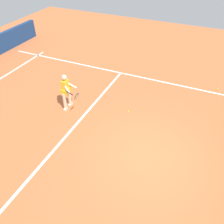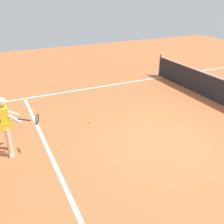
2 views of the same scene
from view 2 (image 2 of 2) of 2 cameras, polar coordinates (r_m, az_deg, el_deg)
The scene contains 6 objects.
ground_plane at distance 7.66m, azimuth 10.77°, elevation -6.05°, with size 28.22×28.22×0.00m, color #C66638.
service_line_marking at distance 6.59m, azimuth -11.79°, elevation -11.85°, with size 9.81×0.10×0.01m, color white.
sideline_left_marking at distance 11.57m, azimuth -3.34°, elevation 5.34°, with size 0.10×19.71×0.01m, color white.
tennis_player at distance 7.11m, azimuth -21.66°, elevation -2.30°, with size 0.78×0.92×1.55m.
tennis_ball_near at distance 8.54m, azimuth -4.91°, elevation -1.98°, with size 0.07×0.07×0.07m, color #D1E533.
tennis_ball_mid at distance 12.54m, azimuth 3.51°, elevation 7.05°, with size 0.07×0.07×0.07m, color #D1E533.
Camera 2 is at (5.21, -4.04, 3.90)m, focal length 42.51 mm.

